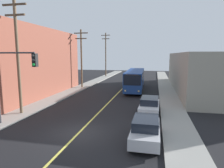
{
  "coord_description": "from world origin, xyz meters",
  "views": [
    {
      "loc": [
        5.35,
        -13.14,
        5.68
      ],
      "look_at": [
        0.0,
        11.42,
        2.0
      ],
      "focal_mm": 31.83,
      "sensor_mm": 36.0,
      "label": 1
    }
  ],
  "objects": [
    {
      "name": "building_right_warehouse",
      "position": [
        14.5,
        21.04,
        3.0
      ],
      "size": [
        12.0,
        27.23,
        6.0
      ],
      "color": "gray",
      "rests_on": "ground"
    },
    {
      "name": "utility_pole_near",
      "position": [
        -7.15,
        3.13,
        5.97
      ],
      "size": [
        2.4,
        0.28,
        10.61
      ],
      "color": "brown",
      "rests_on": "sidewalk_left"
    },
    {
      "name": "utility_pole_mid",
      "position": [
        -6.99,
        19.04,
        5.53
      ],
      "size": [
        2.4,
        0.28,
        9.77
      ],
      "color": "brown",
      "rests_on": "sidewalk_left"
    },
    {
      "name": "sidewalk_right",
      "position": [
        7.25,
        10.0,
        0.07
      ],
      "size": [
        2.5,
        90.0,
        0.15
      ],
      "primitive_type": "cube",
      "color": "gray",
      "rests_on": "ground"
    },
    {
      "name": "ground_plane",
      "position": [
        0.0,
        0.0,
        0.0
      ],
      "size": [
        120.0,
        120.0,
        0.0
      ],
      "primitive_type": "plane",
      "color": "black"
    },
    {
      "name": "city_bus",
      "position": [
        2.2,
        19.01,
        1.82
      ],
      "size": [
        2.93,
        12.22,
        3.2
      ],
      "color": "navy",
      "rests_on": "ground"
    },
    {
      "name": "parked_car_white",
      "position": [
        4.92,
        5.93,
        0.84
      ],
      "size": [
        1.94,
        4.45,
        1.62
      ],
      "color": "silver",
      "rests_on": "ground"
    },
    {
      "name": "building_left_brick",
      "position": [
        -13.49,
        9.94,
        4.61
      ],
      "size": [
        10.0,
        22.2,
        9.23
      ],
      "color": "brown",
      "rests_on": "ground"
    },
    {
      "name": "traffic_signal_left_corner",
      "position": [
        -5.41,
        0.19,
        4.3
      ],
      "size": [
        3.75,
        0.48,
        6.0
      ],
      "color": "#2D2D33",
      "rests_on": "sidewalk_left"
    },
    {
      "name": "parked_car_silver",
      "position": [
        4.87,
        -0.52,
        0.84
      ],
      "size": [
        1.84,
        4.41,
        1.62
      ],
      "color": "#B7B7BC",
      "rests_on": "ground"
    },
    {
      "name": "lane_stripe_center",
      "position": [
        0.0,
        15.0,
        0.01
      ],
      "size": [
        0.16,
        60.0,
        0.01
      ],
      "primitive_type": "cube",
      "color": "#D8CC4C",
      "rests_on": "ground"
    },
    {
      "name": "sidewalk_left",
      "position": [
        -7.25,
        10.0,
        0.07
      ],
      "size": [
        2.5,
        90.0,
        0.15
      ],
      "primitive_type": "cube",
      "color": "gray",
      "rests_on": "ground"
    },
    {
      "name": "utility_pole_far",
      "position": [
        -7.36,
        37.52,
        6.25
      ],
      "size": [
        2.4,
        0.28,
        11.17
      ],
      "color": "brown",
      "rests_on": "sidewalk_left"
    }
  ]
}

